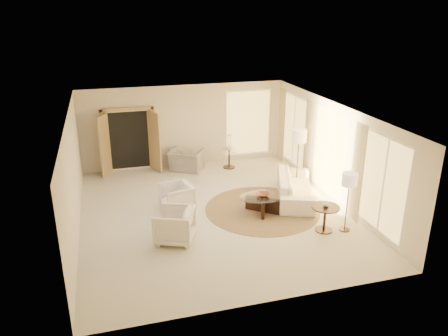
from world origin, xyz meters
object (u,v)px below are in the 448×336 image
object	(u,v)px
accent_chair	(186,157)
floor_lamp_far	(349,182)
side_table	(229,157)
armchair_left	(177,196)
floor_lamp_near	(299,138)
end_table	(325,214)
end_vase	(326,204)
armchair_right	(174,224)
sofa	(295,187)
side_vase	(229,147)
bowl	(263,195)
coffee_table	(263,202)

from	to	relation	value
accent_chair	floor_lamp_far	distance (m)	6.11
side_table	armchair_left	bearing A→B (deg)	-129.47
armchair_left	floor_lamp_near	xyz separation A→B (m)	(3.83, 0.61, 1.16)
end_table	side_table	distance (m)	5.07
accent_chair	end_vase	size ratio (longest dim) A/B	6.64
side_table	floor_lamp_far	distance (m)	5.39
armchair_right	floor_lamp_far	size ratio (longest dim) A/B	0.59
armchair_left	end_table	world-z (taller)	armchair_left
armchair_right	end_table	distance (m)	3.71
end_table	floor_lamp_near	world-z (taller)	floor_lamp_near
sofa	side_vase	xyz separation A→B (m)	(-1.12, 2.99, 0.38)
armchair_left	side_table	size ratio (longest dim) A/B	1.31
side_table	armchair_right	bearing A→B (deg)	-120.87
side_table	bowl	bearing A→B (deg)	-91.57
armchair_right	bowl	xyz separation A→B (m)	(2.56, 0.88, 0.07)
side_table	sofa	bearing A→B (deg)	-69.50
accent_chair	side_vase	distance (m)	1.49
sofa	bowl	bearing A→B (deg)	136.14
accent_chair	end_table	xyz separation A→B (m)	(2.47, -5.15, -0.02)
armchair_left	end_vase	size ratio (longest dim) A/B	5.07
bowl	coffee_table	bearing A→B (deg)	0.00
bowl	sofa	bearing A→B (deg)	25.56
floor_lamp_near	bowl	bearing A→B (deg)	-139.76
floor_lamp_near	side_vase	distance (m)	2.80
armchair_left	coffee_table	world-z (taller)	armchair_left
sofa	accent_chair	xyz separation A→B (m)	(-2.58, 3.17, 0.11)
accent_chair	floor_lamp_near	xyz separation A→B (m)	(2.98, -2.38, 1.10)
sofa	floor_lamp_near	distance (m)	1.50
armchair_left	side_table	world-z (taller)	armchair_left
accent_chair	floor_lamp_near	size ratio (longest dim) A/B	0.59
floor_lamp_far	side_vase	bearing A→B (deg)	106.65
coffee_table	end_table	size ratio (longest dim) A/B	2.30
sofa	armchair_right	bearing A→B (deg)	131.68
end_table	side_table	size ratio (longest dim) A/B	1.10
armchair_right	bowl	size ratio (longest dim) A/B	2.58
armchair_left	end_table	distance (m)	3.96
coffee_table	side_table	size ratio (longest dim) A/B	2.54
sofa	armchair_left	distance (m)	3.43
end_vase	floor_lamp_far	bearing A→B (deg)	-13.64
accent_chair	floor_lamp_far	xyz separation A→B (m)	(2.98, -5.27, 0.83)
accent_chair	side_table	world-z (taller)	accent_chair
coffee_table	end_table	distance (m)	1.79
bowl	end_table	bearing A→B (deg)	-51.52
sofa	coffee_table	xyz separation A→B (m)	(-1.22, -0.58, -0.06)
floor_lamp_near	bowl	size ratio (longest dim) A/B	5.31
armchair_left	side_vase	world-z (taller)	side_vase
side_table	floor_lamp_near	distance (m)	2.93
floor_lamp_near	sofa	bearing A→B (deg)	-117.14
floor_lamp_far	bowl	distance (m)	2.36
bowl	armchair_right	bearing A→B (deg)	-161.12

